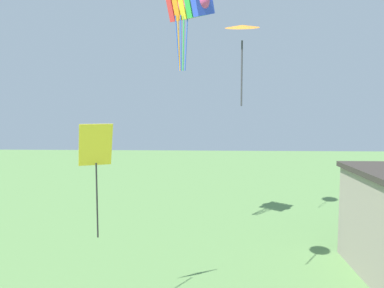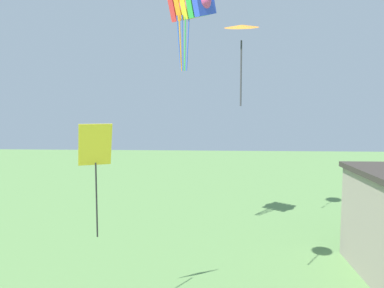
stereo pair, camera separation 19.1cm
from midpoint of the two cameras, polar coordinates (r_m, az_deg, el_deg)
kite_rainbow_parafoil at (r=18.81m, az=0.23°, el=20.47°), size 2.65×2.56×3.85m
kite_orange_delta at (r=11.68m, az=8.04°, el=16.99°), size 1.10×1.08×2.54m
kite_yellow_diamond at (r=11.72m, az=-14.05°, el=-1.60°), size 1.10×0.86×3.52m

